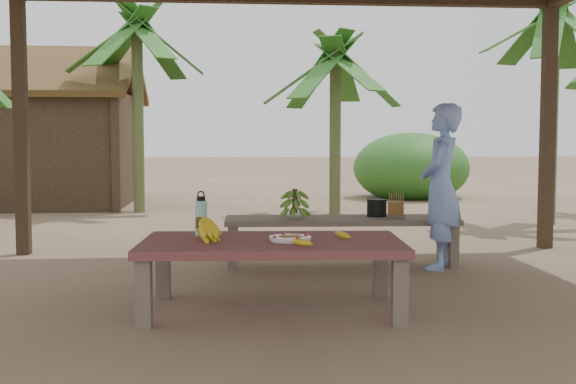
{
  "coord_description": "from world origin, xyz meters",
  "views": [
    {
      "loc": [
        -0.66,
        -5.33,
        1.21
      ],
      "look_at": [
        -0.22,
        0.09,
        0.8
      ],
      "focal_mm": 45.0,
      "sensor_mm": 36.0,
      "label": 1
    }
  ],
  "objects": [
    {
      "name": "ground",
      "position": [
        0.0,
        0.0,
        0.0
      ],
      "size": [
        80.0,
        80.0,
        0.0
      ],
      "primitive_type": "plane",
      "color": "brown",
      "rests_on": "ground"
    },
    {
      "name": "work_table",
      "position": [
        -0.37,
        -0.37,
        0.43
      ],
      "size": [
        1.85,
        1.1,
        0.5
      ],
      "rotation": [
        0.0,
        0.0,
        -0.06
      ],
      "color": "brown",
      "rests_on": "ground"
    },
    {
      "name": "bench",
      "position": [
        0.4,
        1.44,
        0.39
      ],
      "size": [
        2.22,
        0.69,
        0.45
      ],
      "rotation": [
        0.0,
        0.0,
        -0.04
      ],
      "color": "brown",
      "rests_on": "ground"
    },
    {
      "name": "ripe_banana_bunch",
      "position": [
        -0.88,
        -0.37,
        0.59
      ],
      "size": [
        0.32,
        0.28,
        0.18
      ],
      "primitive_type": null,
      "rotation": [
        0.0,
        0.0,
        0.09
      ],
      "color": "yellow",
      "rests_on": "work_table"
    },
    {
      "name": "plate",
      "position": [
        -0.25,
        -0.44,
        0.52
      ],
      "size": [
        0.29,
        0.29,
        0.04
      ],
      "color": "white",
      "rests_on": "work_table"
    },
    {
      "name": "loose_banana_front",
      "position": [
        -0.19,
        -0.65,
        0.52
      ],
      "size": [
        0.15,
        0.08,
        0.04
      ],
      "primitive_type": "ellipsoid",
      "rotation": [
        0.0,
        0.0,
        1.28
      ],
      "color": "yellow",
      "rests_on": "work_table"
    },
    {
      "name": "loose_banana_side",
      "position": [
        0.13,
        -0.31,
        0.52
      ],
      "size": [
        0.12,
        0.17,
        0.04
      ],
      "primitive_type": "ellipsoid",
      "rotation": [
        0.0,
        0.0,
        0.52
      ],
      "color": "yellow",
      "rests_on": "work_table"
    },
    {
      "name": "water_flask",
      "position": [
        -0.87,
        -0.07,
        0.64
      ],
      "size": [
        0.09,
        0.09,
        0.33
      ],
      "color": "#3CBDB7",
      "rests_on": "work_table"
    },
    {
      "name": "green_banana_stalk",
      "position": [
        -0.05,
        1.46,
        0.6
      ],
      "size": [
        0.26,
        0.26,
        0.29
      ],
      "primitive_type": null,
      "rotation": [
        0.0,
        0.0,
        -0.04
      ],
      "color": "#598C2D",
      "rests_on": "bench"
    },
    {
      "name": "cooking_pot",
      "position": [
        0.76,
        1.52,
        0.53
      ],
      "size": [
        0.19,
        0.19,
        0.16
      ],
      "primitive_type": "cylinder",
      "color": "black",
      "rests_on": "bench"
    },
    {
      "name": "skewer_rack",
      "position": [
        0.91,
        1.37,
        0.57
      ],
      "size": [
        0.18,
        0.09,
        0.24
      ],
      "primitive_type": null,
      "rotation": [
        0.0,
        0.0,
        -0.04
      ],
      "color": "#A57F47",
      "rests_on": "bench"
    },
    {
      "name": "woman",
      "position": [
        1.27,
        1.14,
        0.76
      ],
      "size": [
        0.58,
        0.66,
        1.53
      ],
      "primitive_type": "imported",
      "rotation": [
        0.0,
        0.0,
        -2.06
      ],
      "color": "#7796E1",
      "rests_on": "ground"
    },
    {
      "name": "hut",
      "position": [
        -4.5,
        8.0,
        1.1
      ],
      "size": [
        4.4,
        3.43,
        2.85
      ],
      "color": "black",
      "rests_on": "ground"
    },
    {
      "name": "banana_plant_ne",
      "position": [
        3.79,
        4.37,
        2.69
      ],
      "size": [
        1.8,
        1.8,
        3.18
      ],
      "color": "#596638",
      "rests_on": "ground"
    },
    {
      "name": "banana_plant_n",
      "position": [
        1.0,
        5.99,
        2.27
      ],
      "size": [
        1.8,
        1.8,
        2.75
      ],
      "color": "#596638",
      "rests_on": "ground"
    },
    {
      "name": "banana_plant_nw",
      "position": [
        -2.13,
        6.51,
        2.78
      ],
      "size": [
        1.8,
        1.8,
        3.27
      ],
      "color": "#596638",
      "rests_on": "ground"
    }
  ]
}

